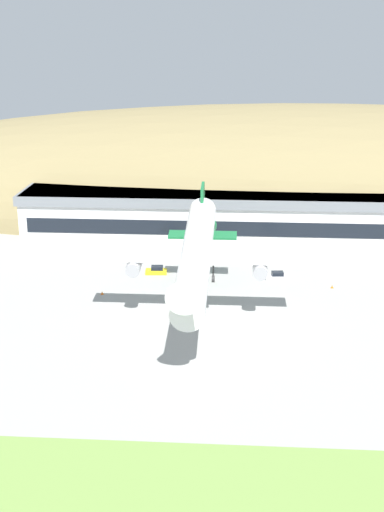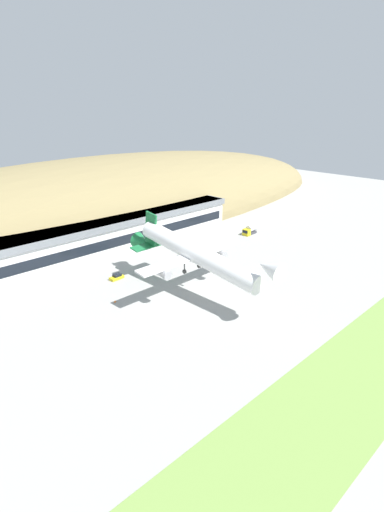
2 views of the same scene
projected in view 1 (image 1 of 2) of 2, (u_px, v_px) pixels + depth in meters
The scene contains 9 objects.
ground_plane at pixel (234, 322), 114.09m from camera, with size 394.28×394.28×0.00m, color #9E9E99.
grass_strip_foreground at pixel (228, 497), 71.93m from camera, with size 354.85×18.83×0.08m, color #759947.
hill_backdrop at pixel (315, 201), 192.08m from camera, with size 292.35×86.26×51.04m, color olive.
terminal_building at pixel (237, 213), 154.62m from camera, with size 93.24×16.71×11.13m.
cargo_airplane at pixel (197, 254), 111.17m from camera, with size 33.26×49.87×12.65m.
service_car_0 at pixel (277, 276), 132.90m from camera, with size 4.08×2.15×1.53m.
service_car_1 at pixel (156, 271), 136.02m from camera, with size 4.16×2.15×1.53m.
traffic_cone_0 at pixel (332, 287), 128.78m from camera, with size 0.52×0.52×0.58m.
traffic_cone_1 at pixel (102, 293), 125.80m from camera, with size 0.52×0.52×0.58m.
Camera 1 is at (0.54, -105.31, 45.65)m, focal length 50.00 mm.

